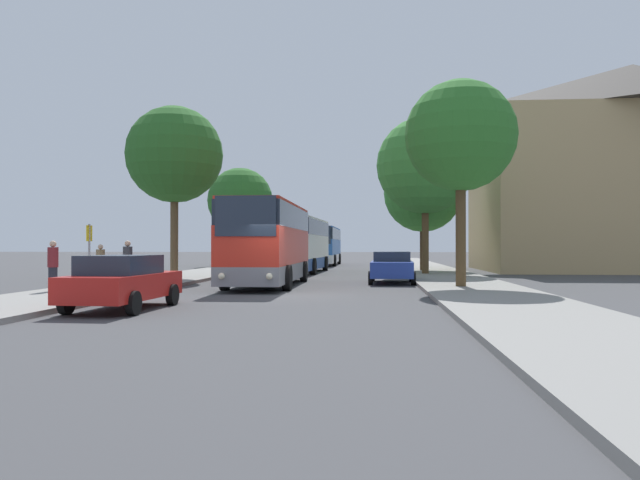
% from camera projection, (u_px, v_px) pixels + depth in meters
% --- Properties ---
extents(ground_plane, '(300.00, 300.00, 0.00)m').
position_uv_depth(ground_plane, '(285.00, 295.00, 22.03)').
color(ground_plane, '#424244').
rests_on(ground_plane, ground).
extents(sidewalk_left, '(4.00, 120.00, 0.15)m').
position_uv_depth(sidewalk_left, '(94.00, 292.00, 22.61)').
color(sidewalk_left, gray).
rests_on(sidewalk_left, ground_plane).
extents(sidewalk_right, '(4.00, 120.00, 0.15)m').
position_uv_depth(sidewalk_right, '(486.00, 294.00, 21.45)').
color(sidewalk_right, gray).
rests_on(sidewalk_right, ground_plane).
extents(building_right_background, '(20.58, 12.63, 14.34)m').
position_uv_depth(building_right_background, '(633.00, 167.00, 43.13)').
color(building_right_background, tan).
rests_on(building_right_background, ground_plane).
extents(bus_front, '(2.78, 10.32, 3.55)m').
position_uv_depth(bus_front, '(268.00, 242.00, 27.16)').
color(bus_front, gray).
rests_on(bus_front, ground_plane).
extents(bus_middle, '(3.12, 10.79, 3.49)m').
position_uv_depth(bus_middle, '(300.00, 244.00, 40.64)').
color(bus_middle, '#2D519E').
rests_on(bus_middle, ground_plane).
extents(bus_rear, '(2.92, 11.84, 3.36)m').
position_uv_depth(bus_rear, '(323.00, 245.00, 55.95)').
color(bus_rear, silver).
rests_on(bus_rear, ground_plane).
extents(parked_car_left_curb, '(2.10, 4.46, 1.48)m').
position_uv_depth(parked_car_left_curb, '(123.00, 281.00, 16.90)').
color(parked_car_left_curb, red).
rests_on(parked_car_left_curb, ground_plane).
extents(parked_car_right_near, '(2.19, 4.58, 1.46)m').
position_uv_depth(parked_car_right_near, '(392.00, 266.00, 29.01)').
color(parked_car_right_near, '#233D9E').
rests_on(parked_car_right_near, ground_plane).
extents(bus_stop_sign, '(0.08, 0.45, 2.41)m').
position_uv_depth(bus_stop_sign, '(89.00, 248.00, 23.48)').
color(bus_stop_sign, gray).
rests_on(bus_stop_sign, sidewalk_left).
extents(pedestrian_waiting_near, '(0.36, 0.36, 1.77)m').
position_uv_depth(pedestrian_waiting_near, '(53.00, 266.00, 21.73)').
color(pedestrian_waiting_near, '#23232D').
rests_on(pedestrian_waiting_near, sidewalk_left).
extents(pedestrian_waiting_far, '(0.36, 0.36, 1.65)m').
position_uv_depth(pedestrian_waiting_far, '(100.00, 264.00, 26.31)').
color(pedestrian_waiting_far, '#23232D').
rests_on(pedestrian_waiting_far, sidewalk_left).
extents(pedestrian_walking_back, '(0.36, 0.36, 1.79)m').
position_uv_depth(pedestrian_walking_back, '(128.00, 263.00, 24.32)').
color(pedestrian_walking_back, '#23232D').
rests_on(pedestrian_walking_back, sidewalk_left).
extents(tree_left_near, '(5.56, 5.56, 8.25)m').
position_uv_depth(tree_left_near, '(240.00, 201.00, 53.24)').
color(tree_left_near, '#513D23').
rests_on(tree_left_near, sidewalk_left).
extents(tree_left_far, '(4.94, 4.94, 8.74)m').
position_uv_depth(tree_left_far, '(174.00, 155.00, 31.91)').
color(tree_left_far, brown).
rests_on(tree_left_far, sidewalk_left).
extents(tree_right_near, '(4.39, 4.39, 8.13)m').
position_uv_depth(tree_right_near, '(461.00, 136.00, 24.54)').
color(tree_right_near, '#513D23').
rests_on(tree_right_near, sidewalk_right).
extents(tree_right_mid, '(5.08, 5.08, 7.58)m').
position_uv_depth(tree_right_mid, '(423.00, 193.00, 40.66)').
color(tree_right_mid, '#47331E').
rests_on(tree_right_mid, sidewalk_right).
extents(tree_right_far, '(5.58, 5.58, 9.02)m').
position_uv_depth(tree_right_far, '(425.00, 166.00, 35.83)').
color(tree_right_far, '#513D23').
rests_on(tree_right_far, sidewalk_right).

